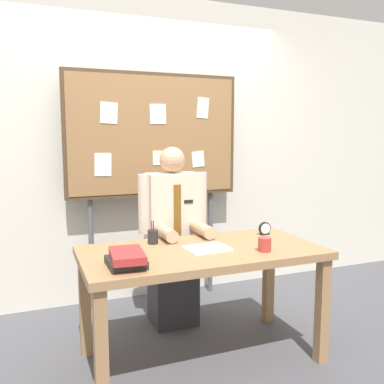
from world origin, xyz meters
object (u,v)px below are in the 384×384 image
object	(u,v)px
desk_clock	(265,229)
pen_holder	(153,237)
desk	(202,263)
open_notebook	(207,248)
person	(173,243)
book_stack	(127,259)
bulletin_board	(154,138)
coffee_mug	(265,244)

from	to	relation	value
desk_clock	pen_holder	bearing A→B (deg)	176.23
desk	open_notebook	xyz separation A→B (m)	(0.03, -0.02, 0.10)
desk_clock	pen_holder	world-z (taller)	pen_holder
person	book_stack	bearing A→B (deg)	-125.26
open_notebook	desk_clock	world-z (taller)	desk_clock
bulletin_board	desk_clock	size ratio (longest dim) A/B	21.17
person	open_notebook	distance (m)	0.61
book_stack	desk_clock	world-z (taller)	desk_clock
open_notebook	pen_holder	bearing A→B (deg)	137.00
open_notebook	desk_clock	distance (m)	0.60
coffee_mug	bulletin_board	bearing A→B (deg)	105.35
desk	person	xyz separation A→B (m)	(0.00, 0.58, -0.01)
desk	pen_holder	size ratio (longest dim) A/B	9.67
person	desk_clock	distance (m)	0.72
person	pen_holder	world-z (taller)	person
bulletin_board	coffee_mug	bearing A→B (deg)	-74.65
book_stack	person	bearing A→B (deg)	54.74
person	coffee_mug	world-z (taller)	person
pen_holder	bulletin_board	bearing A→B (deg)	72.66
bulletin_board	open_notebook	xyz separation A→B (m)	(0.03, -1.09, -0.70)
desk	coffee_mug	distance (m)	0.42
person	desk_clock	size ratio (longest dim) A/B	14.70
bulletin_board	book_stack	xyz separation A→B (m)	(-0.54, -1.25, -0.66)
open_notebook	bulletin_board	bearing A→B (deg)	91.34
desk_clock	pen_holder	distance (m)	0.84
desk_clock	pen_holder	xyz separation A→B (m)	(-0.84, 0.06, 0.01)
desk	book_stack	world-z (taller)	book_stack
desk	coffee_mug	xyz separation A→B (m)	(0.35, -0.20, 0.14)
desk	bulletin_board	bearing A→B (deg)	90.01
desk_clock	coffee_mug	world-z (taller)	desk_clock
open_notebook	coffee_mug	distance (m)	0.37
coffee_mug	pen_holder	size ratio (longest dim) A/B	0.56
desk	pen_holder	world-z (taller)	pen_holder
person	desk_clock	bearing A→B (deg)	-33.49
open_notebook	pen_holder	xyz separation A→B (m)	(-0.28, 0.26, 0.04)
bulletin_board	coffee_mug	size ratio (longest dim) A/B	22.54
desk	person	bearing A→B (deg)	90.00
book_stack	desk_clock	distance (m)	1.18
bulletin_board	open_notebook	world-z (taller)	bulletin_board
coffee_mug	open_notebook	bearing A→B (deg)	151.29
person	bulletin_board	distance (m)	0.95
desk	pen_holder	xyz separation A→B (m)	(-0.26, 0.24, 0.14)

